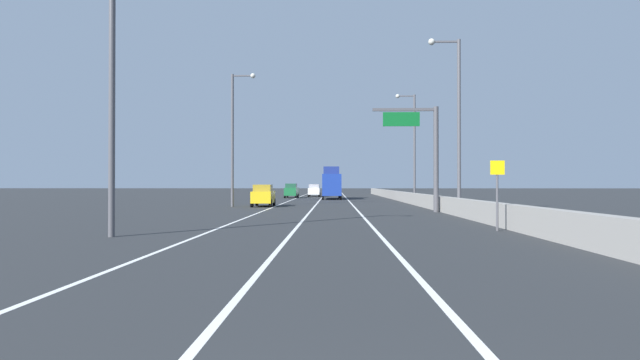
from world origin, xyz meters
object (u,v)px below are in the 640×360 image
Objects in this scene: car_yellow_2 at (263,196)px; box_truck at (331,184)px; overhead_sign_gantry at (426,146)px; speed_advisory_sign at (497,190)px; lamp_post_left_near at (118,62)px; car_white_0 at (314,190)px; lamp_post_right_second at (455,115)px; car_green_1 at (291,191)px; lamp_post_right_third at (412,141)px; lamp_post_left_mid at (235,131)px.

box_truck reaches higher than car_yellow_2.
overhead_sign_gantry is 2.50× the size of speed_advisory_sign.
overhead_sign_gantry is at bearing -33.49° from car_yellow_2.
car_white_0 is (5.14, 60.14, -5.64)m from lamp_post_left_near.
overhead_sign_gantry is at bearing 123.01° from lamp_post_right_second.
lamp_post_right_second is 1.35× the size of box_truck.
car_green_1 is at bearing 109.28° from overhead_sign_gantry.
lamp_post_left_near is (-14.72, -17.14, 1.88)m from overhead_sign_gantry.
lamp_post_right_third is at bearing -64.95° from car_white_0.
lamp_post_right_second is 34.51m from box_truck.
lamp_post_left_mid is at bearing -99.01° from car_white_0.
lamp_post_right_second is 47.06m from car_white_0.
lamp_post_left_near reaches higher than car_white_0.
lamp_post_right_second and lamp_post_left_mid have the same top height.
lamp_post_right_second reaches higher than car_green_1.
overhead_sign_gantry is 0.64× the size of lamp_post_right_second.
lamp_post_left_near reaches higher than car_yellow_2.
overhead_sign_gantry is at bearing -77.45° from car_white_0.
box_truck is at bearing 99.16° from speed_advisory_sign.
lamp_post_left_mid is at bearing 152.86° from overhead_sign_gantry.
lamp_post_left_near is at bearing -94.36° from car_yellow_2.
box_truck is (-8.37, 33.16, -4.62)m from lamp_post_right_second.
lamp_post_left_near is (-16.65, -35.52, 0.00)m from lamp_post_right_third.
lamp_post_right_third reaches higher than car_yellow_2.
car_green_1 is at bearing 89.58° from car_yellow_2.
lamp_post_left_near reaches higher than car_green_1.
car_yellow_2 is at bearing 146.51° from overhead_sign_gantry.
speed_advisory_sign reaches higher than car_yellow_2.
overhead_sign_gantry is at bearing -27.14° from lamp_post_left_mid.
lamp_post_left_mid is at bearing -109.92° from box_truck.
box_truck is at bearing 75.10° from car_yellow_2.
lamp_post_left_mid is (-15.16, 7.77, 1.88)m from overhead_sign_gantry.
speed_advisory_sign is 26.30m from car_yellow_2.
car_green_1 is at bearing 104.53° from speed_advisory_sign.
car_white_0 is 12.57m from box_truck.
lamp_post_left_near is at bearing -130.64° from overhead_sign_gantry.
car_green_1 is at bearing 84.73° from lamp_post_left_mid.
lamp_post_left_near is (-16.26, -14.76, 0.00)m from lamp_post_right_second.
lamp_post_right_third reaches higher than speed_advisory_sign.
lamp_post_left_mid is (-16.70, 10.15, 0.00)m from lamp_post_right_second.
lamp_post_left_mid is at bearing -164.28° from car_yellow_2.
car_white_0 is at bearing 80.99° from lamp_post_left_mid.
lamp_post_right_second is 20.77m from lamp_post_right_third.
car_white_0 is at bearing 84.72° from car_yellow_2.
lamp_post_right_third is 27.76m from car_white_0.
speed_advisory_sign is (0.44, -14.28, -2.96)m from overhead_sign_gantry.
box_truck is (5.94, 22.33, 1.02)m from car_yellow_2.
car_yellow_2 is (-13.21, 22.73, -0.80)m from speed_advisory_sign.
lamp_post_right_second is at bearing -31.29° from lamp_post_left_mid.
speed_advisory_sign is 0.26× the size of lamp_post_left_mid.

